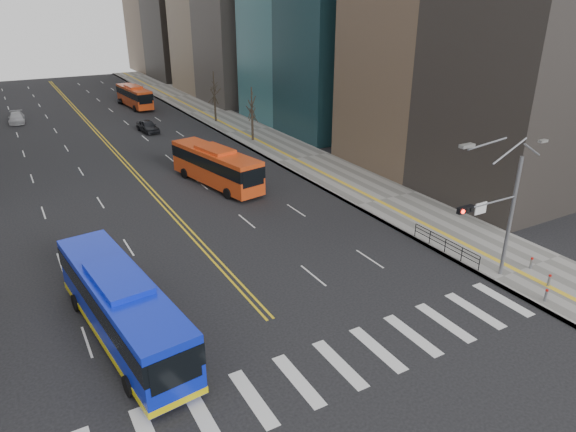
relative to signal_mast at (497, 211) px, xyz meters
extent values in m
plane|color=black|center=(-13.77, -2.00, -4.86)|extent=(220.00, 220.00, 0.00)
cube|color=slate|center=(3.73, 43.00, -4.78)|extent=(7.00, 130.00, 0.15)
cube|color=silver|center=(-19.67, -2.00, -4.85)|extent=(0.70, 4.00, 0.01)
cube|color=silver|center=(-17.31, -2.00, -4.85)|extent=(0.70, 4.00, 0.01)
cube|color=silver|center=(-14.95, -2.00, -4.85)|extent=(0.70, 4.00, 0.01)
cube|color=silver|center=(-12.58, -2.00, -4.85)|extent=(0.70, 4.00, 0.01)
cube|color=silver|center=(-10.22, -2.00, -4.85)|extent=(0.70, 4.00, 0.01)
cube|color=silver|center=(-7.86, -2.00, -4.85)|extent=(0.70, 4.00, 0.01)
cube|color=silver|center=(-5.49, -2.00, -4.85)|extent=(0.70, 4.00, 0.01)
cube|color=silver|center=(-3.13, -2.00, -4.85)|extent=(0.70, 4.00, 0.01)
cube|color=silver|center=(-0.77, -2.00, -4.85)|extent=(0.70, 4.00, 0.01)
cube|color=gold|center=(-13.97, 53.00, -4.85)|extent=(0.15, 100.00, 0.01)
cube|color=gold|center=(-13.57, 53.00, -4.85)|extent=(0.15, 100.00, 0.01)
cylinder|color=gray|center=(1.43, 0.00, -0.86)|extent=(0.24, 0.24, 8.00)
cylinder|color=gray|center=(-0.82, 0.00, 0.64)|extent=(4.50, 0.12, 0.12)
cube|color=black|center=(-2.77, 0.00, 0.64)|extent=(1.10, 0.28, 0.38)
cylinder|color=#FF190C|center=(-3.12, -0.16, 0.64)|extent=(0.24, 0.08, 0.24)
cylinder|color=black|center=(-2.77, -0.16, 0.64)|extent=(0.24, 0.08, 0.24)
cylinder|color=black|center=(-2.42, -0.16, 0.64)|extent=(0.24, 0.08, 0.24)
cube|color=silver|center=(-1.47, 0.00, 0.44)|extent=(0.90, 0.06, 0.70)
cube|color=#999993|center=(-3.37, 0.00, 4.44)|extent=(0.90, 0.35, 0.18)
cube|color=black|center=(0.53, 4.00, -3.71)|extent=(0.04, 6.00, 0.04)
cylinder|color=black|center=(0.53, 1.00, -4.21)|extent=(0.06, 0.06, 1.00)
cylinder|color=black|center=(0.53, 2.50, -4.21)|extent=(0.06, 0.06, 1.00)
cylinder|color=black|center=(0.53, 4.00, -4.21)|extent=(0.06, 0.06, 1.00)
cylinder|color=black|center=(0.53, 5.50, -4.21)|extent=(0.06, 0.06, 1.00)
cylinder|color=black|center=(0.53, 7.00, -4.21)|extent=(0.06, 0.06, 1.00)
cylinder|color=gray|center=(1.03, -3.50, -4.36)|extent=(0.16, 0.16, 0.70)
cylinder|color=#B2140F|center=(1.03, -3.50, -3.98)|extent=(0.17, 0.17, 0.10)
cylinder|color=gray|center=(2.73, -2.50, -4.36)|extent=(0.16, 0.16, 0.70)
cylinder|color=#B2140F|center=(2.73, -2.50, -3.98)|extent=(0.17, 0.17, 0.10)
cylinder|color=gray|center=(3.73, -0.50, -4.36)|extent=(0.16, 0.16, 0.70)
cylinder|color=#B2140F|center=(3.73, -0.50, -3.98)|extent=(0.17, 0.17, 0.10)
cylinder|color=#2C211B|center=(2.23, 38.00, -3.11)|extent=(0.28, 0.28, 3.50)
cylinder|color=#2C211B|center=(2.23, 50.00, -2.98)|extent=(0.28, 0.28, 3.75)
cube|color=#0C21C2|center=(-21.17, 5.33, -2.93)|extent=(4.19, 13.36, 3.15)
cube|color=black|center=(-21.17, 5.33, -2.33)|extent=(4.25, 13.39, 1.12)
cube|color=#0C21C2|center=(-21.17, 5.33, -1.25)|extent=(2.69, 4.81, 0.40)
cube|color=#D8C40B|center=(-21.17, 5.33, -4.31)|extent=(4.25, 13.39, 0.35)
cylinder|color=black|center=(-22.06, 1.00, -4.36)|extent=(0.41, 1.03, 1.00)
cylinder|color=black|center=(-19.34, 1.30, -4.36)|extent=(0.41, 1.03, 1.00)
cylinder|color=black|center=(-23.00, 9.35, -4.36)|extent=(0.41, 1.03, 1.00)
cylinder|color=black|center=(-20.28, 9.66, -4.36)|extent=(0.41, 1.03, 1.00)
cube|color=#D84317|center=(-7.82, 25.21, -2.99)|extent=(4.84, 11.91, 3.03)
cube|color=black|center=(-7.82, 25.21, -2.41)|extent=(4.90, 11.94, 1.08)
cube|color=#D84317|center=(-7.82, 25.21, -1.38)|extent=(2.86, 4.40, 0.40)
cylinder|color=black|center=(-8.40, 21.31, -4.36)|extent=(0.49, 1.04, 1.00)
cylinder|color=black|center=(-5.81, 21.82, -4.36)|extent=(0.49, 1.04, 1.00)
cylinder|color=black|center=(-9.84, 28.61, -4.36)|extent=(0.49, 1.04, 1.00)
cylinder|color=black|center=(-7.24, 29.12, -4.36)|extent=(0.49, 1.04, 1.00)
cube|color=#D84317|center=(-5.00, 66.53, -3.12)|extent=(3.19, 10.91, 2.78)
cube|color=black|center=(-5.00, 66.53, -2.57)|extent=(3.26, 10.93, 1.00)
cube|color=#D84317|center=(-5.00, 66.53, -1.63)|extent=(2.22, 3.89, 0.40)
cylinder|color=black|center=(-5.98, 63.01, -4.36)|extent=(0.37, 1.02, 1.00)
cylinder|color=black|center=(-3.54, 63.18, -4.36)|extent=(0.37, 1.02, 1.00)
cylinder|color=black|center=(-6.46, 69.88, -4.36)|extent=(0.37, 1.02, 1.00)
cylinder|color=black|center=(-4.02, 70.05, -4.36)|extent=(0.37, 1.02, 1.00)
imported|color=silver|center=(-21.83, 9.56, -4.13)|extent=(1.58, 4.40, 1.45)
imported|color=black|center=(-7.81, 48.99, -4.07)|extent=(2.31, 4.79, 1.58)
imported|color=#A5A5AA|center=(-22.54, 63.52, -4.13)|extent=(2.37, 5.12, 1.45)
imported|color=black|center=(-5.35, 71.53, -4.23)|extent=(3.73, 4.94, 1.25)
camera|label=1|loc=(-24.81, -18.36, 11.80)|focal=32.00mm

